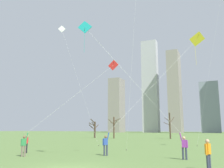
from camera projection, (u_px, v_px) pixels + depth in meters
name	position (u px, v px, depth m)	size (l,w,h in m)	color
kite_flyer_midfield_center_red	(34.00, 135.00, 19.92)	(6.97, 3.70, 8.04)	#726656
kite_flyer_midfield_right_yellow	(134.00, 112.00, 21.83)	(8.12, 7.62, 12.11)	#33384C
kite_flyer_foreground_left_teal	(165.00, 123.00, 18.05)	(7.59, 3.17, 10.61)	#33384C
bystander_far_off_by_trees	(27.00, 143.00, 22.70)	(0.36, 0.43, 1.62)	black
bystander_watching_nearby	(208.00, 153.00, 12.98)	(0.30, 0.49, 1.62)	#33384C
distant_kite_low_near_trees_white	(64.00, 37.00, 35.03)	(5.66, 2.15, 16.72)	white
bare_tree_right_of_center	(170.00, 125.00, 55.31)	(2.25, 2.44, 5.76)	#423326
bare_tree_left_of_center	(114.00, 127.00, 57.48)	(2.63, 1.78, 4.94)	#4C3828
bare_tree_center	(94.00, 128.00, 60.67)	(2.11, 2.66, 4.62)	#423326
skyline_squat_block	(210.00, 107.00, 143.76)	(10.43, 9.29, 29.15)	gray
skyline_mid_tower_left	(175.00, 91.00, 145.22)	(6.72, 11.27, 47.63)	gray
skyline_tall_tower	(150.00, 86.00, 159.51)	(10.00, 5.42, 59.24)	#B2B2B7
skyline_wide_slab	(117.00, 105.00, 161.77)	(7.85, 10.47, 34.71)	gray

